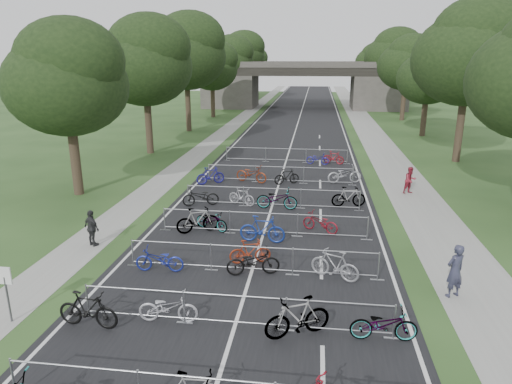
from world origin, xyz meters
The scene contains 50 objects.
road centered at (0.00, 50.00, 0.01)m, with size 11.00×140.00×0.01m, color black.
sidewalk_right centered at (8.00, 50.00, 0.01)m, with size 3.00×140.00×0.01m, color gray.
sidewalk_left centered at (-7.50, 50.00, 0.01)m, with size 2.00×140.00×0.01m, color gray.
lane_markings centered at (0.00, 50.00, 0.00)m, with size 0.12×140.00×0.00m, color silver.
overpass_bridge centered at (0.00, 65.00, 3.53)m, with size 31.00×8.00×7.05m.
park_sign centered at (-6.80, 3.00, 1.27)m, with size 0.45×0.06×1.83m.
tree_left_0 centered at (-11.39, 15.93, 6.49)m, with size 6.72×6.72×10.25m.
tree_left_1 centered at (-11.39, 27.93, 7.30)m, with size 7.56×7.56×11.53m.
tree_right_1 centered at (13.11, 27.93, 7.90)m, with size 8.18×8.18×12.47m.
tree_left_2 centered at (-11.39, 39.93, 8.12)m, with size 8.40×8.40×12.81m.
tree_right_2 centered at (13.11, 39.93, 5.95)m, with size 6.16×6.16×9.39m.
tree_left_3 centered at (-11.39, 51.93, 6.49)m, with size 6.72×6.72×10.25m.
tree_right_3 centered at (13.11, 51.93, 6.92)m, with size 7.17×7.17×10.93m.
tree_left_4 centered at (-11.39, 63.93, 7.30)m, with size 7.56×7.56×11.53m.
tree_right_4 centered at (13.11, 63.93, 7.90)m, with size 8.18×8.18×12.47m.
tree_left_5 centered at (-11.39, 75.93, 8.12)m, with size 8.40×8.40×12.81m.
tree_right_5 centered at (13.11, 75.93, 5.95)m, with size 6.16×6.16×9.39m.
tree_left_6 centered at (-11.39, 87.93, 6.49)m, with size 6.72×6.72×10.25m.
tree_right_6 centered at (13.11, 87.93, 6.92)m, with size 7.17×7.17×10.93m.
barrier_row_1 centered at (0.00, 3.60, 0.55)m, with size 9.70×0.08×1.10m.
barrier_row_2 centered at (0.00, 7.20, 0.55)m, with size 9.70×0.08×1.10m.
barrier_row_3 centered at (0.00, 11.00, 0.55)m, with size 9.70×0.08×1.10m.
barrier_row_4 centered at (0.00, 15.00, 0.55)m, with size 9.70×0.08×1.10m.
barrier_row_5 centered at (0.00, 20.00, 0.55)m, with size 9.70×0.08×1.10m.
barrier_row_6 centered at (0.00, 26.00, 0.55)m, with size 9.70×0.08×1.10m.
bike_4 centered at (-4.30, 3.03, 0.58)m, with size 0.54×1.92×1.15m, color black.
bike_5 centered at (-2.04, 3.63, 0.48)m, with size 0.63×1.81×0.95m, color #B5B4BC.
bike_6 centered at (1.87, 3.39, 0.61)m, with size 0.57×2.02×1.22m, color #999BA0.
bike_7 centered at (4.30, 3.51, 0.50)m, with size 0.66×1.90×1.00m, color #999BA0.
bike_8 centered at (-3.42, 6.85, 0.48)m, with size 0.64×1.82×0.96m, color navy.
bike_9 centered at (-0.16, 7.99, 0.49)m, with size 0.46×1.63×0.98m, color #9E3217.
bike_10 centered at (0.09, 7.05, 0.52)m, with size 0.69×1.98×1.04m, color black.
bike_11 centered at (3.05, 7.11, 0.56)m, with size 0.52×1.85×1.11m, color #96979D.
bike_12 centered at (-3.00, 10.91, 0.60)m, with size 0.56×1.99×1.19m, color #999BA0.
bike_13 centered at (-2.44, 11.30, 0.47)m, with size 0.62×1.79×0.94m, color #999BA0.
bike_14 centered at (0.06, 10.15, 0.60)m, with size 0.57×2.00×1.20m, color navy.
bike_15 centered at (2.55, 11.70, 0.46)m, with size 0.62×1.77×0.93m, color maroon.
bike_16 centered at (-3.83, 14.74, 0.51)m, with size 0.68×1.96×1.03m, color black.
bike_17 centered at (-1.67, 15.16, 0.49)m, with size 0.46×1.63×0.98m, color #AAA9B1.
bike_18 centered at (0.30, 14.75, 0.57)m, with size 0.76×2.17×1.14m, color #999BA0.
bike_19 centered at (4.08, 15.63, 0.56)m, with size 0.52×1.85×1.11m, color #999BA0.
bike_20 centered at (-4.30, 19.11, 0.55)m, with size 0.52×1.83×1.10m, color navy.
bike_21 centered at (-1.79, 19.90, 0.56)m, with size 0.74×2.13×1.12m, color maroon.
bike_22 centered at (0.49, 19.71, 0.50)m, with size 0.47×1.67×1.00m, color black.
bike_23 centered at (4.11, 20.48, 0.57)m, with size 0.76×2.17×1.14m, color #A8A9B0.
bike_26 centered at (2.41, 25.52, 0.44)m, with size 0.59×1.68×0.88m, color navy.
bike_27 centered at (3.60, 25.88, 0.49)m, with size 0.46×1.62×0.97m, color maroon.
pedestrian_a centered at (6.95, 6.35, 0.93)m, with size 0.68×0.45×1.87m, color #2D2E44.
pedestrian_b centered at (7.80, 18.63, 0.80)m, with size 0.78×0.60×1.60m, color maroon.
pedestrian_c centered at (-7.05, 8.83, 0.80)m, with size 0.93×0.39×1.59m, color #27282A.
Camera 1 is at (2.19, -8.13, 7.76)m, focal length 32.00 mm.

